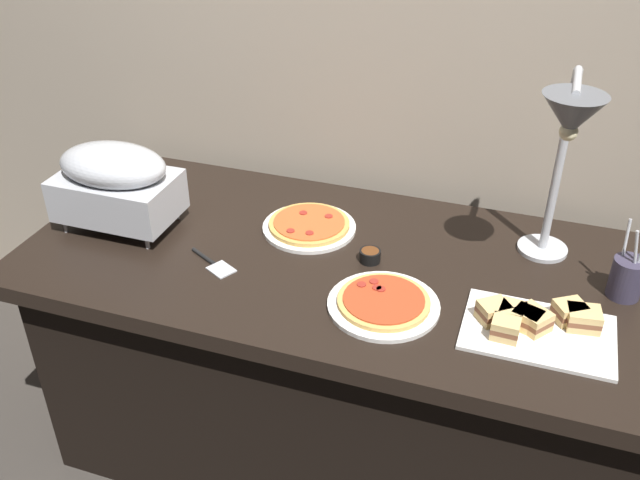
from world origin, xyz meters
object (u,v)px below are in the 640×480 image
chafing_dish (116,182)px  heat_lamp (568,133)px  utensil_holder (627,277)px  pizza_plate_front (383,303)px  pizza_plate_center (309,226)px  serving_spatula (213,263)px  sandwich_platter (536,323)px  sauce_cup_near (370,255)px

chafing_dish → heat_lamp: 1.25m
chafing_dish → utensil_holder: size_ratio=1.67×
pizza_plate_front → pizza_plate_center: same height
chafing_dish → serving_spatula: bearing=-16.3°
pizza_plate_front → sandwich_platter: size_ratio=0.80×
sauce_cup_near → serving_spatula: size_ratio=0.36×
sandwich_platter → utensil_holder: size_ratio=1.73×
pizza_plate_front → pizza_plate_center: size_ratio=1.03×
utensil_holder → serving_spatula: 1.10m
pizza_plate_center → utensil_holder: 0.88m
heat_lamp → pizza_plate_center: (-0.67, 0.04, -0.41)m
pizza_plate_center → chafing_dish: bearing=-163.7°
chafing_dish → pizza_plate_front: (0.85, -0.14, -0.14)m
sandwich_platter → sauce_cup_near: sandwich_platter is taller
sauce_cup_near → utensil_holder: size_ratio=0.29×
pizza_plate_front → serving_spatula: (-0.50, 0.04, -0.01)m
heat_lamp → serving_spatula: heat_lamp is taller
pizza_plate_front → serving_spatula: 0.50m
sandwich_platter → utensil_holder: utensil_holder is taller
chafing_dish → pizza_plate_center: (0.54, 0.16, -0.13)m
chafing_dish → utensil_holder: 1.43m
pizza_plate_front → sauce_cup_near: bearing=114.8°
sauce_cup_near → pizza_plate_front: bearing=-65.2°
pizza_plate_center → sauce_cup_near: 0.24m
utensil_holder → sandwich_platter: bearing=-132.8°
chafing_dish → sauce_cup_near: (0.76, 0.05, -0.13)m
sandwich_platter → pizza_plate_center: bearing=158.4°
sandwich_platter → sauce_cup_near: (-0.46, 0.16, -0.01)m
heat_lamp → serving_spatula: (-0.86, -0.22, -0.42)m
pizza_plate_center → serving_spatula: (-0.19, -0.26, -0.01)m
pizza_plate_center → serving_spatula: bearing=-126.4°
heat_lamp → serving_spatula: size_ratio=3.27×
pizza_plate_center → utensil_holder: bearing=-3.1°
sauce_cup_near → utensil_holder: bearing=4.9°
sandwich_platter → heat_lamp: bearing=91.9°
sauce_cup_near → sandwich_platter: bearing=-19.6°
sandwich_platter → serving_spatula: (-0.87, 0.01, -0.02)m
sandwich_platter → pizza_plate_front: bearing=-175.7°
sauce_cup_near → serving_spatula: sauce_cup_near is taller
sandwich_platter → sauce_cup_near: bearing=160.4°
pizza_plate_front → sauce_cup_near: size_ratio=4.79×
pizza_plate_center → sauce_cup_near: bearing=-25.7°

